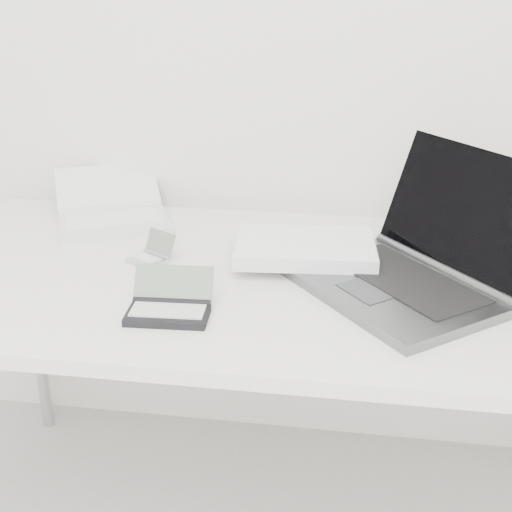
# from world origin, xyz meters

# --- Properties ---
(desk) EXTENTS (1.60, 0.80, 0.73)m
(desk) POSITION_xyz_m (0.00, 1.55, 0.68)
(desk) COLOR white
(desk) RESTS_ON ground
(laptop_large) EXTENTS (0.67, 0.56, 0.27)m
(laptop_large) POSITION_xyz_m (0.22, 1.57, 0.77)
(laptop_large) COLOR slate
(laptop_large) RESTS_ON desk
(netbook_open_white) EXTENTS (0.39, 0.42, 0.10)m
(netbook_open_white) POSITION_xyz_m (-0.45, 1.82, 0.75)
(netbook_open_white) COLOR silver
(netbook_open_white) RESTS_ON desk
(pda_silver) EXTENTS (0.11, 0.11, 0.06)m
(pda_silver) POSITION_xyz_m (-0.28, 1.58, 0.74)
(pda_silver) COLOR silver
(pda_silver) RESTS_ON desk
(palmtop_charcoal) EXTENTS (0.16, 0.14, 0.08)m
(palmtop_charcoal) POSITION_xyz_m (-0.17, 1.34, 0.75)
(palmtop_charcoal) COLOR black
(palmtop_charcoal) RESTS_ON desk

